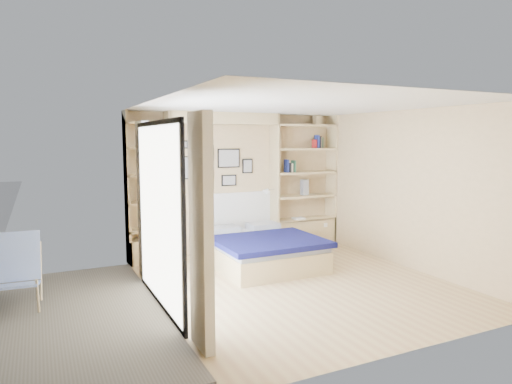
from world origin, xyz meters
name	(u,v)px	position (x,y,z in m)	size (l,w,h in m)	color
ground	(299,284)	(0.00, 0.00, 0.00)	(4.50, 4.50, 0.00)	tan
room_shell	(232,198)	(-0.39, 1.52, 1.08)	(4.50, 4.50, 4.50)	tan
bed	(260,249)	(-0.06, 1.14, 0.27)	(1.63, 2.11, 1.07)	tan
photo_gallery	(213,164)	(-0.45, 2.22, 1.60)	(1.48, 0.02, 0.82)	black
reading_lamps	(226,193)	(-0.30, 2.00, 1.10)	(1.92, 0.12, 0.15)	silver
shelf_decor	(292,158)	(1.08, 2.07, 1.69)	(3.45, 0.23, 2.03)	navy
deck	(12,329)	(-3.60, 0.00, 0.00)	(3.20, 4.00, 0.05)	#6D6250
deck_chair	(17,272)	(-3.56, 0.75, 0.43)	(0.59, 0.93, 0.90)	tan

